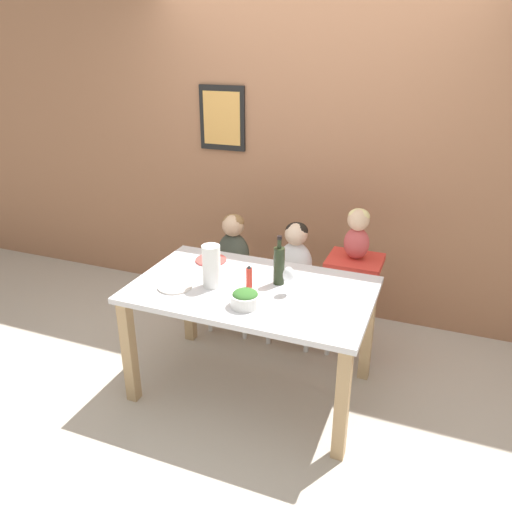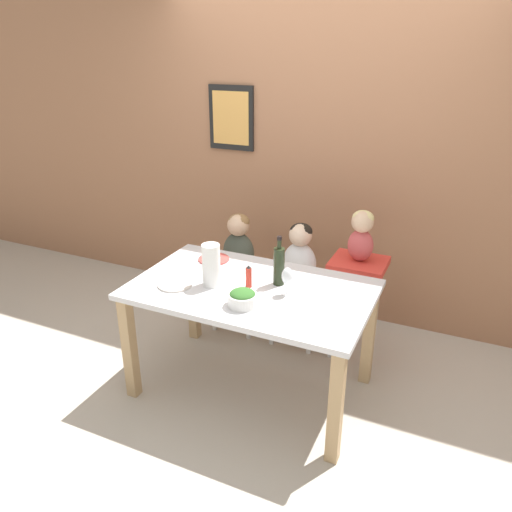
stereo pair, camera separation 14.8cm
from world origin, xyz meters
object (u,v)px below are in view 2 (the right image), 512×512
(wine_bottle, at_px, (279,265))
(wine_glass_near, at_px, (287,277))
(chair_far_center, at_px, (298,292))
(dinner_plate_front_left, at_px, (175,285))
(person_child_left, at_px, (239,243))
(chair_right_highchair, at_px, (357,281))
(person_baby_right, at_px, (362,232))
(person_child_center, at_px, (300,254))
(paper_towel_roll, at_px, (211,265))
(salad_bowl_large, at_px, (242,298))
(dinner_plate_back_left, at_px, (214,259))
(chair_far_left, at_px, (239,280))

(wine_bottle, distance_m, wine_glass_near, 0.15)
(chair_far_center, height_order, dinner_plate_front_left, dinner_plate_front_left)
(person_child_left, relative_size, wine_bottle, 1.49)
(chair_right_highchair, height_order, person_baby_right, person_baby_right)
(chair_far_center, bearing_deg, chair_right_highchair, 0.00)
(wine_bottle, bearing_deg, dinner_plate_front_left, -153.51)
(chair_far_center, distance_m, person_child_center, 0.31)
(person_child_center, bearing_deg, wine_bottle, -83.25)
(paper_towel_roll, xyz_separation_m, salad_bowl_large, (0.28, -0.15, -0.08))
(dinner_plate_back_left, bearing_deg, salad_bowl_large, -47.05)
(chair_right_highchair, relative_size, person_child_left, 1.58)
(person_child_center, height_order, wine_glass_near, person_child_center)
(chair_right_highchair, xyz_separation_m, paper_towel_roll, (-0.73, -0.75, 0.30))
(chair_far_left, bearing_deg, chair_right_highchair, 0.00)
(chair_far_center, bearing_deg, chair_far_left, 180.00)
(person_child_center, distance_m, paper_towel_roll, 0.83)
(chair_right_highchair, bearing_deg, dinner_plate_back_left, -155.42)
(dinner_plate_back_left, bearing_deg, person_baby_right, 24.68)
(person_child_center, bearing_deg, person_child_left, 180.00)
(person_child_left, distance_m, person_baby_right, 0.95)
(person_baby_right, xyz_separation_m, dinner_plate_front_left, (-0.93, -0.86, -0.19))
(person_baby_right, xyz_separation_m, wine_glass_near, (-0.27, -0.68, -0.08))
(wine_bottle, relative_size, dinner_plate_front_left, 1.49)
(salad_bowl_large, bearing_deg, person_child_left, 117.71)
(chair_far_center, height_order, wine_glass_near, wine_glass_near)
(paper_towel_roll, relative_size, dinner_plate_back_left, 1.26)
(dinner_plate_back_left, bearing_deg, wine_glass_near, -22.70)
(chair_far_left, bearing_deg, wine_glass_near, -46.07)
(chair_far_left, bearing_deg, chair_far_center, 0.00)
(person_child_center, bearing_deg, chair_far_center, -90.00)
(person_child_center, relative_size, paper_towel_roll, 1.75)
(person_baby_right, bearing_deg, salad_bowl_large, -116.01)
(chair_far_left, relative_size, dinner_plate_back_left, 2.25)
(person_baby_right, bearing_deg, dinner_plate_back_left, -155.32)
(chair_far_left, height_order, chair_right_highchair, chair_right_highchair)
(chair_far_center, xyz_separation_m, dinner_plate_front_left, (-0.50, -0.85, 0.35))
(paper_towel_roll, height_order, wine_glass_near, paper_towel_roll)
(dinner_plate_back_left, bearing_deg, chair_right_highchair, 24.58)
(chair_far_left, height_order, wine_bottle, wine_bottle)
(person_child_center, xyz_separation_m, paper_towel_roll, (-0.30, -0.76, 0.16))
(person_child_center, bearing_deg, dinner_plate_back_left, -138.83)
(dinner_plate_front_left, height_order, dinner_plate_back_left, same)
(person_child_center, distance_m, dinner_plate_front_left, 0.99)
(person_child_center, relative_size, dinner_plate_back_left, 2.21)
(person_child_left, xyz_separation_m, wine_bottle, (0.56, -0.57, 0.16))
(person_child_center, relative_size, person_baby_right, 1.31)
(chair_far_left, relative_size, person_child_left, 1.02)
(chair_right_highchair, distance_m, salad_bowl_large, 1.03)
(chair_far_left, distance_m, person_baby_right, 1.07)
(wine_bottle, relative_size, salad_bowl_large, 1.84)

